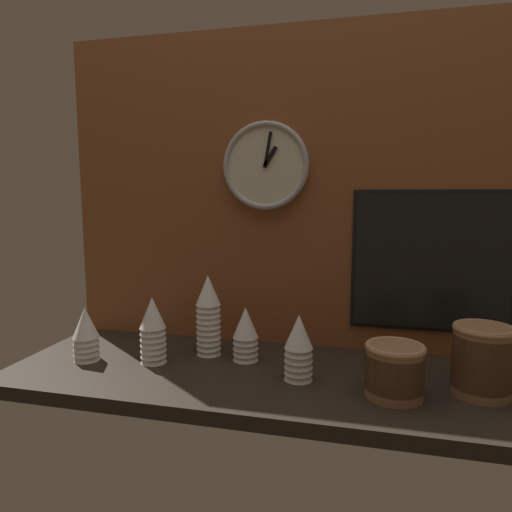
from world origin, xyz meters
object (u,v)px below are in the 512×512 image
Objects in this scene: cup_stack_left at (153,330)px; menu_board at (431,262)px; cup_stack_center_right at (299,347)px; cup_stack_center at (246,334)px; bowl_stack_right at (395,369)px; cup_stack_center_left at (208,315)px; cup_stack_far_left at (86,334)px; wall_clock at (266,166)px; bowl_stack_far_right at (482,359)px.

cup_stack_left is 0.42× the size of menu_board.
menu_board reaches higher than cup_stack_left.
cup_stack_center_right is 21.41cm from cup_stack_center.
cup_stack_center reaches higher than bowl_stack_right.
cup_stack_center_left reaches higher than cup_stack_center_right.
cup_stack_center is 49.53cm from cup_stack_far_left.
cup_stack_center_right is 0.72× the size of cup_stack_center_left.
cup_stack_center_right is 1.11× the size of cup_stack_center.
cup_stack_left is at bearing -162.49° from menu_board.
cup_stack_center_right is 60.33cm from wall_clock.
cup_stack_center_left is 1.41× the size of bowl_stack_far_right.
cup_stack_center_right is at bearing 0.73° from cup_stack_far_left.
bowl_stack_right is at bearing -2.53° from cup_stack_far_left.
cup_stack_left reaches higher than cup_stack_center.
cup_stack_center is at bearing -9.87° from cup_stack_center_left.
cup_stack_center is at bearing -98.82° from wall_clock.
cup_stack_center is at bearing -162.61° from menu_board.
menu_board reaches higher than cup_stack_center_right.
cup_stack_left is 0.71× the size of wall_clock.
bowl_stack_right is at bearing -5.99° from cup_stack_left.
menu_board reaches higher than cup_stack_center_left.
cup_stack_center_right is 66.31cm from cup_stack_far_left.
cup_stack_center_left is 1.72× the size of bowl_stack_right.
cup_stack_center_left reaches higher than cup_stack_center.
bowl_stack_far_right reaches higher than bowl_stack_right.
bowl_stack_right is at bearing -17.95° from cup_stack_center_left.
cup_stack_far_left is 78.07cm from wall_clock.
cup_stack_center_right is 25.89cm from bowl_stack_right.
bowl_stack_right is at bearing -20.23° from cup_stack_center.
cup_stack_center is 0.35× the size of menu_board.
cup_stack_left is 1.21× the size of cup_stack_far_left.
cup_stack_left is 63.59cm from wall_clock.
menu_board reaches higher than cup_stack_far_left.
cup_stack_center_left is at bearing 171.50° from bowl_stack_far_right.
cup_stack_center_right is at bearing -31.47° from cup_stack_center.
cup_stack_center_left is 72.17cm from menu_board.
wall_clock reaches higher than menu_board.
bowl_stack_right is (56.51, -18.31, -5.69)cm from cup_stack_center_left.
cup_stack_center is 0.82× the size of cup_stack_left.
menu_board is (52.87, 0.89, -30.12)cm from wall_clock.
cup_stack_center_right is 1.24× the size of bowl_stack_right.
cup_stack_center_right is 47.19cm from bowl_stack_far_right.
cup_stack_center_right is at bearing 169.07° from bowl_stack_right.
cup_stack_far_left is 109.80cm from menu_board.
cup_stack_far_left is at bearing -164.16° from menu_board.
cup_stack_center_left is at bearing 156.71° from cup_stack_center_right.
wall_clock is at bearing 81.18° from cup_stack_center.
cup_stack_center_right reaches higher than bowl_stack_far_right.
cup_stack_center and cup_stack_far_left have the same top height.
wall_clock reaches higher than cup_stack_center_right.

